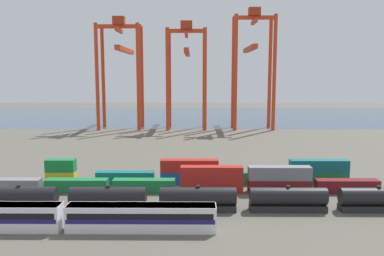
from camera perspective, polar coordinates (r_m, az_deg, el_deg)
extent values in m
plane|color=#5B564C|center=(119.39, -0.84, -3.35)|extent=(420.00, 420.00, 0.00)
cube|color=#384C60|center=(221.95, -0.21, 1.75)|extent=(400.00, 110.00, 0.01)
cube|color=silver|center=(60.12, -7.27, -12.67)|extent=(21.92, 3.10, 3.90)
cube|color=navy|center=(60.16, -7.27, -12.75)|extent=(21.48, 3.14, 0.64)
cube|color=black|center=(59.89, -7.28, -12.05)|extent=(21.04, 3.13, 0.90)
cube|color=slate|center=(59.54, -7.30, -11.07)|extent=(21.70, 2.85, 0.36)
cube|color=#232326|center=(74.52, -23.56, -10.35)|extent=(12.83, 2.50, 1.10)
cylinder|color=black|center=(73.94, -23.64, -8.87)|extent=(12.83, 2.91, 2.91)
cylinder|color=black|center=(73.52, -23.71, -7.65)|extent=(0.70, 0.70, 0.36)
cube|color=#232326|center=(69.84, -11.91, -11.07)|extent=(12.83, 2.50, 1.10)
cylinder|color=black|center=(69.23, -11.96, -9.50)|extent=(12.83, 2.91, 2.91)
cylinder|color=black|center=(68.77, -12.00, -8.19)|extent=(0.70, 0.70, 0.36)
cube|color=#232326|center=(68.27, 0.85, -11.34)|extent=(12.83, 2.50, 1.10)
cylinder|color=black|center=(67.64, 0.85, -9.74)|extent=(12.83, 2.91, 2.91)
cylinder|color=black|center=(67.17, 0.86, -8.41)|extent=(0.70, 0.70, 0.36)
cube|color=#232326|center=(70.02, 13.58, -11.07)|extent=(12.83, 2.50, 1.10)
cylinder|color=black|center=(69.41, 13.64, -9.50)|extent=(12.83, 2.91, 2.91)
cylinder|color=black|center=(68.95, 13.68, -8.20)|extent=(0.70, 0.70, 0.36)
cube|color=#232326|center=(74.86, 25.14, -10.36)|extent=(12.83, 2.50, 1.10)
cylinder|color=black|center=(74.29, 25.23, -8.89)|extent=(12.83, 2.91, 2.91)
cylinder|color=black|center=(73.86, 25.30, -7.67)|extent=(0.70, 0.70, 0.36)
cube|color=slate|center=(86.11, -24.72, -7.50)|extent=(12.10, 2.44, 2.60)
cube|color=#197538|center=(81.43, -16.22, -7.95)|extent=(12.10, 2.44, 2.60)
cube|color=#197538|center=(78.70, -6.90, -8.24)|extent=(12.10, 2.44, 2.60)
cube|color=#AD211C|center=(78.12, 2.83, -8.31)|extent=(12.10, 2.44, 2.60)
cube|color=#AD211C|center=(77.45, 2.84, -6.46)|extent=(12.10, 2.44, 2.60)
cube|color=maroon|center=(79.74, 12.42, -8.15)|extent=(12.10, 2.44, 2.60)
cube|color=slate|center=(79.08, 12.48, -6.34)|extent=(12.10, 2.44, 2.60)
cube|color=maroon|center=(83.44, 21.39, -7.80)|extent=(12.10, 2.44, 2.60)
cube|color=gold|center=(88.61, -18.29, -6.77)|extent=(6.04, 2.44, 2.60)
cube|color=#197538|center=(88.02, -18.36, -5.13)|extent=(6.04, 2.44, 2.60)
cube|color=#146066|center=(85.25, -9.57, -7.04)|extent=(12.10, 2.44, 2.60)
cube|color=#1C4299|center=(83.97, -0.37, -7.16)|extent=(12.10, 2.44, 2.60)
cube|color=#AD211C|center=(83.34, -0.37, -5.44)|extent=(12.10, 2.44, 2.60)
cube|color=#197538|center=(84.85, 8.88, -7.10)|extent=(12.10, 2.44, 2.60)
cube|color=#197538|center=(87.84, 17.72, -6.87)|extent=(12.10, 2.44, 2.60)
cube|color=#146066|center=(87.24, 17.79, -5.21)|extent=(12.10, 2.44, 2.60)
cylinder|color=red|center=(167.49, -13.49, 7.09)|extent=(1.50, 1.50, 43.53)
cylinder|color=red|center=(164.25, -7.73, 7.22)|extent=(1.50, 1.50, 43.53)
cylinder|color=red|center=(177.94, -12.65, 7.14)|extent=(1.50, 1.50, 43.53)
cylinder|color=red|center=(174.90, -7.22, 7.25)|extent=(1.50, 1.50, 43.53)
cube|color=red|center=(172.10, -10.46, 14.18)|extent=(18.46, 1.20, 1.60)
cube|color=red|center=(171.92, -10.45, 13.65)|extent=(1.20, 12.35, 1.60)
cube|color=red|center=(184.79, -9.58, 10.98)|extent=(2.00, 39.24, 2.00)
cube|color=#9F2C14|center=(172.40, -10.48, 14.97)|extent=(4.80, 4.00, 3.20)
cylinder|color=red|center=(162.74, -3.53, 6.95)|extent=(1.50, 1.50, 41.67)
cylinder|color=red|center=(162.38, 1.87, 6.96)|extent=(1.50, 1.50, 41.67)
cylinder|color=red|center=(173.97, -3.27, 6.99)|extent=(1.50, 1.50, 41.67)
cylinder|color=red|center=(173.64, 1.78, 7.00)|extent=(1.50, 1.50, 41.67)
cube|color=red|center=(168.97, -0.80, 13.79)|extent=(16.80, 1.20, 1.60)
cube|color=red|center=(168.81, -0.80, 13.25)|extent=(1.20, 12.86, 1.60)
cube|color=red|center=(181.61, -0.70, 10.80)|extent=(2.00, 38.09, 2.00)
cube|color=#9F2C14|center=(169.25, -0.80, 14.60)|extent=(4.80, 4.00, 3.20)
cylinder|color=red|center=(163.83, 6.28, 7.85)|extent=(1.50, 1.50, 47.00)
cylinder|color=red|center=(166.14, 11.76, 7.74)|extent=(1.50, 1.50, 47.00)
cylinder|color=red|center=(173.67, 5.96, 7.84)|extent=(1.50, 1.50, 47.00)
cylinder|color=red|center=(175.86, 11.13, 7.74)|extent=(1.50, 1.50, 47.00)
cube|color=red|center=(171.31, 8.96, 15.41)|extent=(17.40, 1.20, 1.60)
cube|color=red|center=(171.09, 8.94, 14.88)|extent=(1.20, 11.49, 1.60)
cube|color=red|center=(181.73, 8.33, 11.22)|extent=(2.00, 33.66, 2.00)
cube|color=#9F2C14|center=(171.65, 8.97, 16.21)|extent=(4.80, 4.00, 3.20)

